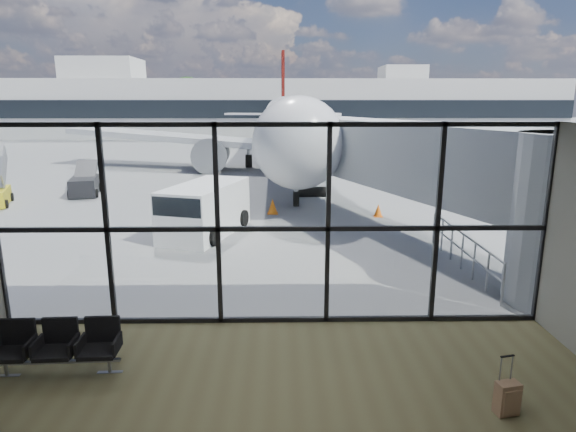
{
  "coord_description": "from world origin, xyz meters",
  "views": [
    {
      "loc": [
        0.15,
        -10.14,
        4.89
      ],
      "look_at": [
        0.38,
        3.0,
        1.77
      ],
      "focal_mm": 30.0,
      "sensor_mm": 36.0,
      "label": 1
    }
  ],
  "objects_px": {
    "service_van": "(204,209)",
    "seating_row": "(58,344)",
    "belt_loader": "(85,184)",
    "suitcase": "(508,398)",
    "airliner": "(287,125)"
  },
  "relations": [
    {
      "from": "service_van",
      "to": "seating_row",
      "type": "bearing_deg",
      "value": -80.25
    },
    {
      "from": "belt_loader",
      "to": "suitcase",
      "type": "bearing_deg",
      "value": -68.19
    },
    {
      "from": "suitcase",
      "to": "airliner",
      "type": "xyz_separation_m",
      "value": [
        -3.0,
        31.31,
        2.84
      ]
    },
    {
      "from": "seating_row",
      "to": "service_van",
      "type": "distance_m",
      "value": 9.64
    },
    {
      "from": "service_van",
      "to": "belt_loader",
      "type": "relative_size",
      "value": 1.25
    },
    {
      "from": "service_van",
      "to": "belt_loader",
      "type": "bearing_deg",
      "value": 150.4
    },
    {
      "from": "seating_row",
      "to": "suitcase",
      "type": "xyz_separation_m",
      "value": [
        7.71,
        -1.43,
        -0.26
      ]
    },
    {
      "from": "suitcase",
      "to": "airliner",
      "type": "relative_size",
      "value": 0.02
    },
    {
      "from": "seating_row",
      "to": "suitcase",
      "type": "bearing_deg",
      "value": -13.11
    },
    {
      "from": "service_van",
      "to": "belt_loader",
      "type": "height_order",
      "value": "service_van"
    },
    {
      "from": "seating_row",
      "to": "service_van",
      "type": "xyz_separation_m",
      "value": [
        1.24,
        9.55,
        0.42
      ]
    },
    {
      "from": "suitcase",
      "to": "service_van",
      "type": "distance_m",
      "value": 12.76
    },
    {
      "from": "suitcase",
      "to": "belt_loader",
      "type": "bearing_deg",
      "value": 114.88
    },
    {
      "from": "seating_row",
      "to": "service_van",
      "type": "bearing_deg",
      "value": 79.99
    },
    {
      "from": "airliner",
      "to": "belt_loader",
      "type": "distance_m",
      "value": 16.69
    }
  ]
}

